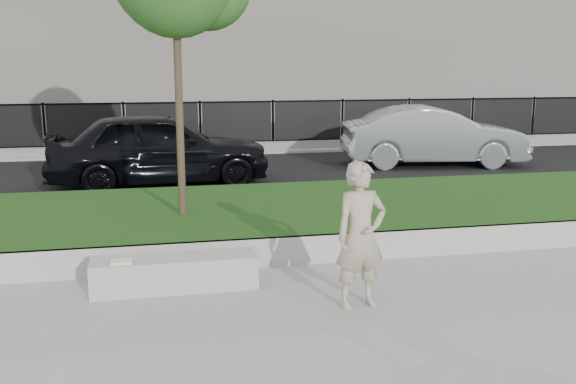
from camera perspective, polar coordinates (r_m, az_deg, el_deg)
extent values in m
plane|color=gray|center=(7.97, 3.30, -8.63)|extent=(90.00, 90.00, 0.00)
cube|color=black|center=(10.71, -0.89, -2.23)|extent=(34.00, 4.00, 0.40)
cube|color=#A9A69E|center=(8.86, 1.55, -5.16)|extent=(34.00, 0.08, 0.40)
cube|color=black|center=(16.07, -4.65, 1.71)|extent=(34.00, 7.00, 0.04)
cube|color=gray|center=(20.49, -6.27, 3.90)|extent=(34.00, 3.00, 0.12)
cube|color=slate|center=(19.48, -5.98, 4.05)|extent=(32.00, 0.30, 0.24)
cube|color=black|center=(19.41, -6.02, 5.89)|extent=(32.00, 0.04, 1.50)
cube|color=black|center=(19.35, -6.06, 7.96)|extent=(32.00, 0.05, 0.05)
cube|color=black|center=(19.46, -5.99, 4.43)|extent=(32.00, 0.05, 0.05)
cube|color=#67635A|center=(27.38, -8.03, 16.11)|extent=(34.00, 10.00, 10.00)
cube|color=#A9A69E|center=(8.03, -10.01, -7.09)|extent=(2.00, 0.50, 0.41)
imported|color=tan|center=(7.23, 6.48, -3.86)|extent=(0.67, 0.49, 1.67)
cube|color=#EEE5CE|center=(7.86, -14.60, -6.02)|extent=(0.25, 0.18, 0.03)
cylinder|color=#38281C|center=(9.92, -9.79, 11.74)|extent=(0.12, 0.12, 4.82)
imported|color=black|center=(14.54, -11.40, 3.86)|extent=(4.99, 2.30, 1.65)
imported|color=gray|center=(17.41, 12.77, 4.87)|extent=(4.93, 2.34, 1.56)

